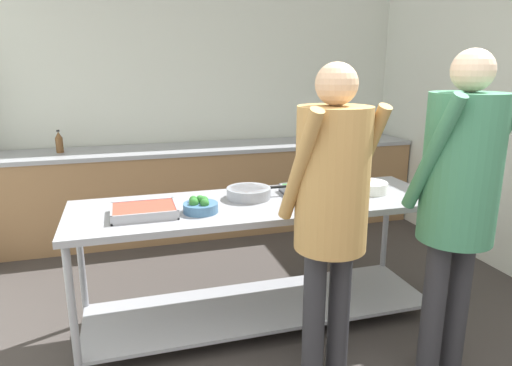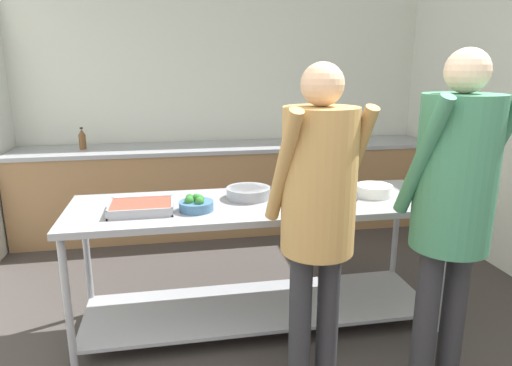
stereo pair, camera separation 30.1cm
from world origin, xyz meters
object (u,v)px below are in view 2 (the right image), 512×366
object	(u,v)px
plate_stack	(374,190)
water_bottle	(82,139)
sauce_pan	(249,192)
serving_tray_vegetables	(141,207)
broccoli_bowl	(196,204)
serving_tray_roast	(318,193)
guest_serving_right	(454,193)
guest_serving_left	(318,199)

from	to	relation	value
plate_stack	water_bottle	distance (m)	2.94
sauce_pan	water_bottle	bearing A→B (deg)	126.45
serving_tray_vegetables	broccoli_bowl	world-z (taller)	broccoli_bowl
sauce_pan	serving_tray_roast	world-z (taller)	sauce_pan
broccoli_bowl	sauce_pan	size ratio (longest dim) A/B	0.48
broccoli_bowl	water_bottle	size ratio (longest dim) A/B	0.96
plate_stack	water_bottle	world-z (taller)	water_bottle
serving_tray_roast	guest_serving_right	xyz separation A→B (m)	(0.41, -0.88, 0.22)
serving_tray_roast	guest_serving_right	world-z (taller)	guest_serving_right
serving_tray_roast	plate_stack	distance (m)	0.38
plate_stack	guest_serving_left	world-z (taller)	guest_serving_left
broccoli_bowl	plate_stack	size ratio (longest dim) A/B	0.81
serving_tray_vegetables	water_bottle	xyz separation A→B (m)	(-0.67, 2.00, 0.12)
serving_tray_roast	guest_serving_left	world-z (taller)	guest_serving_left
broccoli_bowl	plate_stack	world-z (taller)	broccoli_bowl
serving_tray_roast	water_bottle	size ratio (longest dim) A/B	2.00
guest_serving_left	guest_serving_right	xyz separation A→B (m)	(0.65, -0.15, 0.04)
serving_tray_roast	sauce_pan	bearing A→B (deg)	174.85
sauce_pan	serving_tray_roast	bearing A→B (deg)	-5.15
broccoli_bowl	plate_stack	bearing A→B (deg)	5.33
guest_serving_left	water_bottle	xyz separation A→B (m)	(-1.59, 2.60, -0.06)
guest_serving_left	broccoli_bowl	bearing A→B (deg)	136.36
sauce_pan	guest_serving_left	world-z (taller)	guest_serving_left
serving_tray_vegetables	serving_tray_roast	xyz separation A→B (m)	(1.15, 0.12, 0.00)
sauce_pan	serving_tray_roast	distance (m)	0.47
plate_stack	guest_serving_right	bearing A→B (deg)	-88.12
sauce_pan	guest_serving_right	bearing A→B (deg)	-46.40
serving_tray_roast	plate_stack	size ratio (longest dim) A/B	1.69
guest_serving_left	guest_serving_right	distance (m)	0.66
broccoli_bowl	plate_stack	xyz separation A→B (m)	(1.21, 0.11, -0.00)
serving_tray_vegetables	serving_tray_roast	distance (m)	1.16
guest_serving_right	water_bottle	size ratio (longest dim) A/B	8.35
plate_stack	broccoli_bowl	bearing A→B (deg)	-174.67
serving_tray_vegetables	plate_stack	world-z (taller)	plate_stack
water_bottle	serving_tray_roast	bearing A→B (deg)	-45.88
plate_stack	sauce_pan	bearing A→B (deg)	173.86
serving_tray_roast	water_bottle	world-z (taller)	water_bottle
broccoli_bowl	sauce_pan	bearing A→B (deg)	29.58
guest_serving_right	sauce_pan	bearing A→B (deg)	133.60
sauce_pan	serving_tray_roast	xyz separation A→B (m)	(0.47, -0.04, -0.01)
serving_tray_roast	guest_serving_left	distance (m)	0.78
serving_tray_vegetables	guest_serving_left	size ratio (longest dim) A/B	0.22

